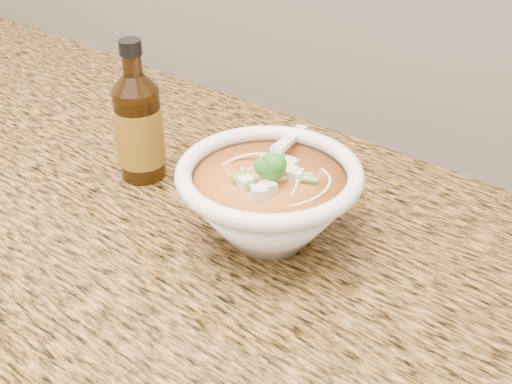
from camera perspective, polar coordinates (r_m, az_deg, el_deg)
The scene contains 3 objects.
counter_slab at distance 0.94m, azimuth -10.72°, elevation 0.10°, with size 4.00×0.68×0.04m, color #A46F3C.
soup_bowl at distance 0.77m, azimuth 1.17°, elevation -0.82°, with size 0.22×0.25×0.12m.
hot_sauce_bottle at distance 0.90m, azimuth -10.35°, elevation 5.66°, with size 0.08×0.08×0.20m.
Camera 1 is at (0.62, 1.18, 1.38)m, focal length 45.00 mm.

